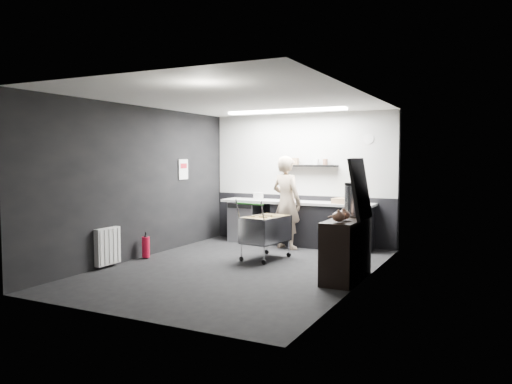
% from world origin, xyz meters
% --- Properties ---
extents(floor, '(5.50, 5.50, 0.00)m').
position_xyz_m(floor, '(0.00, 0.00, 0.00)').
color(floor, black).
rests_on(floor, ground).
extents(ceiling, '(5.50, 5.50, 0.00)m').
position_xyz_m(ceiling, '(0.00, 0.00, 2.70)').
color(ceiling, white).
rests_on(ceiling, wall_back).
extents(wall_back, '(5.50, 0.00, 5.50)m').
position_xyz_m(wall_back, '(0.00, 2.75, 1.35)').
color(wall_back, black).
rests_on(wall_back, floor).
extents(wall_front, '(5.50, 0.00, 5.50)m').
position_xyz_m(wall_front, '(0.00, -2.75, 1.35)').
color(wall_front, black).
rests_on(wall_front, floor).
extents(wall_left, '(0.00, 5.50, 5.50)m').
position_xyz_m(wall_left, '(-2.00, 0.00, 1.35)').
color(wall_left, black).
rests_on(wall_left, floor).
extents(wall_right, '(0.00, 5.50, 5.50)m').
position_xyz_m(wall_right, '(2.00, 0.00, 1.35)').
color(wall_right, black).
rests_on(wall_right, floor).
extents(kitchen_wall_panel, '(3.95, 0.02, 1.70)m').
position_xyz_m(kitchen_wall_panel, '(0.00, 2.73, 1.85)').
color(kitchen_wall_panel, '#B2B2AE').
rests_on(kitchen_wall_panel, wall_back).
extents(dado_panel, '(3.95, 0.02, 1.00)m').
position_xyz_m(dado_panel, '(0.00, 2.73, 0.50)').
color(dado_panel, black).
rests_on(dado_panel, wall_back).
extents(floating_shelf, '(1.20, 0.22, 0.04)m').
position_xyz_m(floating_shelf, '(0.20, 2.62, 1.62)').
color(floating_shelf, black).
rests_on(floating_shelf, wall_back).
extents(wall_clock, '(0.20, 0.03, 0.20)m').
position_xyz_m(wall_clock, '(1.40, 2.72, 2.15)').
color(wall_clock, silver).
rests_on(wall_clock, wall_back).
extents(poster, '(0.02, 0.30, 0.40)m').
position_xyz_m(poster, '(-1.98, 1.30, 1.55)').
color(poster, white).
rests_on(poster, wall_left).
extents(poster_red_band, '(0.02, 0.22, 0.10)m').
position_xyz_m(poster_red_band, '(-1.98, 1.30, 1.62)').
color(poster_red_band, red).
rests_on(poster_red_band, poster).
extents(radiator, '(0.10, 0.50, 0.60)m').
position_xyz_m(radiator, '(-1.94, -0.90, 0.35)').
color(radiator, silver).
rests_on(radiator, wall_left).
extents(ceiling_strip, '(2.40, 0.20, 0.04)m').
position_xyz_m(ceiling_strip, '(0.00, 1.85, 2.67)').
color(ceiling_strip, white).
rests_on(ceiling_strip, ceiling).
extents(prep_counter, '(3.20, 0.61, 0.90)m').
position_xyz_m(prep_counter, '(0.14, 2.42, 0.46)').
color(prep_counter, black).
rests_on(prep_counter, floor).
extents(person, '(0.76, 0.61, 1.82)m').
position_xyz_m(person, '(-0.02, 1.97, 0.91)').
color(person, beige).
rests_on(person, floor).
extents(shopping_cart, '(0.69, 1.01, 1.03)m').
position_xyz_m(shopping_cart, '(0.06, 0.86, 0.49)').
color(shopping_cart, silver).
rests_on(shopping_cart, floor).
extents(sideboard, '(0.51, 1.19, 1.78)m').
position_xyz_m(sideboard, '(1.77, 0.08, 0.57)').
color(sideboard, black).
rests_on(sideboard, floor).
extents(fire_extinguisher, '(0.14, 0.14, 0.45)m').
position_xyz_m(fire_extinguisher, '(-1.85, -0.05, 0.22)').
color(fire_extinguisher, red).
rests_on(fire_extinguisher, floor).
extents(cardboard_box, '(0.59, 0.49, 0.10)m').
position_xyz_m(cardboard_box, '(1.10, 2.37, 0.95)').
color(cardboard_box, '#95714F').
rests_on(cardboard_box, prep_counter).
extents(pink_tub, '(0.19, 0.19, 0.19)m').
position_xyz_m(pink_tub, '(-0.05, 2.42, 0.99)').
color(pink_tub, silver).
rests_on(pink_tub, prep_counter).
extents(white_container, '(0.19, 0.16, 0.16)m').
position_xyz_m(white_container, '(-0.83, 2.37, 0.98)').
color(white_container, silver).
rests_on(white_container, prep_counter).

